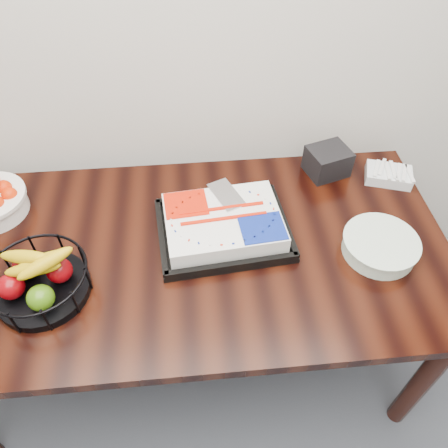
{
  "coord_description": "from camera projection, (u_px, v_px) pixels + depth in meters",
  "views": [
    {
      "loc": [
        0.04,
        1.05,
        1.9
      ],
      "look_at": [
        0.13,
        2.03,
        0.83
      ],
      "focal_mm": 35.0,
      "sensor_mm": 36.0,
      "label": 1
    }
  ],
  "objects": [
    {
      "name": "table",
      "position": [
        188.0,
        263.0,
        1.55
      ],
      "size": [
        1.8,
        0.9,
        0.75
      ],
      "color": "black",
      "rests_on": "ground"
    },
    {
      "name": "cake_tray",
      "position": [
        223.0,
        225.0,
        1.5
      ],
      "size": [
        0.48,
        0.39,
        0.09
      ],
      "color": "black",
      "rests_on": "table"
    },
    {
      "name": "fruit_basket",
      "position": [
        38.0,
        279.0,
        1.32
      ],
      "size": [
        0.31,
        0.31,
        0.16
      ],
      "color": "black",
      "rests_on": "table"
    },
    {
      "name": "plate_stack",
      "position": [
        380.0,
        246.0,
        1.45
      ],
      "size": [
        0.25,
        0.25,
        0.06
      ],
      "color": "white",
      "rests_on": "table"
    },
    {
      "name": "fork_bag",
      "position": [
        389.0,
        175.0,
        1.7
      ],
      "size": [
        0.2,
        0.16,
        0.05
      ],
      "color": "silver",
      "rests_on": "table"
    },
    {
      "name": "napkin_box",
      "position": [
        328.0,
        161.0,
        1.71
      ],
      "size": [
        0.18,
        0.17,
        0.11
      ],
      "primitive_type": "cube",
      "rotation": [
        0.0,
        0.0,
        0.29
      ],
      "color": "black",
      "rests_on": "table"
    }
  ]
}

